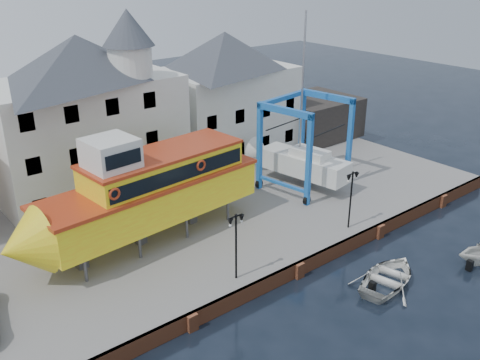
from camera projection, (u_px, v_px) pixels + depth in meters
ground at (298, 277)px, 33.23m from camera, size 140.00×140.00×0.00m
hardstanding at (197, 209)px, 40.90m from camera, size 44.00×22.00×1.00m
quay_wall at (297, 270)px, 33.11m from camera, size 44.00×0.47×1.00m
building_white_main at (86, 113)px, 40.68m from camera, size 14.00×8.30×14.00m
building_white_right at (225, 94)px, 49.45m from camera, size 12.00×8.00×11.20m
shed_dark at (314, 117)px, 55.23m from camera, size 8.00×7.00×4.00m
lamp_post_left at (236, 230)px, 30.14m from camera, size 1.12×0.32×4.20m
lamp_post_right at (352, 185)px, 35.94m from camera, size 1.12×0.32×4.20m
tour_boat at (138, 193)px, 33.77m from camera, size 17.73×5.63×7.60m
travel_lift at (296, 157)px, 43.57m from camera, size 7.14×9.36×13.76m
motorboat_b at (388, 283)px, 32.63m from camera, size 5.93×4.80×1.09m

